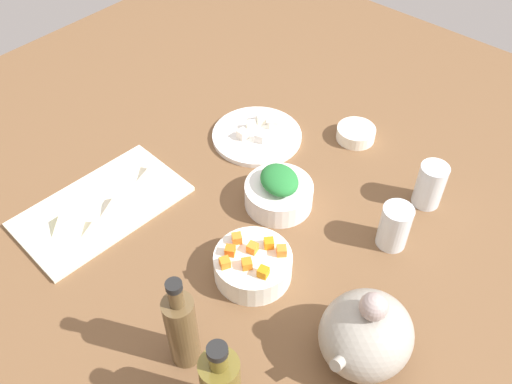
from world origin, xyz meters
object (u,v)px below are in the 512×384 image
cutting_board (102,207)px  bowl_small_side (356,133)px  bowl_greens (279,195)px  bowl_carrots (253,265)px  bottle_1 (182,329)px  drinking_glass_1 (430,185)px  plate_tofu (257,136)px  teapot (366,334)px  drinking_glass_0 (395,226)px

cutting_board → bowl_small_side: 61.32cm
bowl_greens → bowl_small_side: 28.83cm
bowl_carrots → bottle_1: bottle_1 is taller
bowl_carrots → bowl_small_side: 46.92cm
cutting_board → drinking_glass_1: 69.49cm
plate_tofu → bottle_1: 58.85cm
bowl_greens → teapot: size_ratio=0.83×
plate_tofu → teapot: 59.88cm
cutting_board → bowl_greens: (-25.94, 27.35, 2.14)cm
bowl_small_side → bottle_1: 67.50cm
bowl_carrots → bottle_1: size_ratio=0.70×
bowl_greens → bowl_small_side: bearing=179.5°
bowl_small_side → drinking_glass_0: 32.49cm
drinking_glass_1 → teapot: bearing=13.7°
plate_tofu → teapot: bearing=58.5°
drinking_glass_1 → cutting_board: bearing=-47.1°
drinking_glass_0 → bowl_carrots: bearing=-33.0°
cutting_board → plate_tofu: bearing=166.4°
drinking_glass_0 → bowl_small_side: bearing=-133.2°
cutting_board → drinking_glass_1: drinking_glass_1 is taller
cutting_board → bottle_1: (11.54, 38.14, 8.11)cm
bowl_carrots → drinking_glass_1: drinking_glass_1 is taller
bowl_greens → bowl_carrots: (17.42, 8.15, 0.02)cm
bowl_carrots → drinking_glass_0: drinking_glass_0 is taller
cutting_board → bottle_1: 40.67cm
plate_tofu → cutting_board: bearing=-13.6°
bowl_carrots → teapot: bearing=89.2°
drinking_glass_0 → drinking_glass_1: 14.59cm
cutting_board → drinking_glass_1: bearing=132.9°
bowl_small_side → drinking_glass_1: size_ratio=0.91×
drinking_glass_0 → drinking_glass_1: (-14.58, -0.33, 0.22)cm
cutting_board → bowl_carrots: (-8.53, 35.49, 2.16)cm
bowl_greens → bottle_1: 39.46cm
cutting_board → bowl_greens: size_ratio=2.40×
cutting_board → bowl_carrots: 36.57cm
bowl_small_side → drinking_glass_1: bearing=72.0°
plate_tofu → drinking_glass_0: bearing=80.9°
teapot → bowl_carrots: bearing=-90.8°
bowl_greens → bottle_1: size_ratio=0.69×
bowl_small_side → drinking_glass_0: (22.14, 23.54, 3.32)cm
plate_tofu → drinking_glass_1: drinking_glass_1 is taller
plate_tofu → bowl_greens: 22.35cm
cutting_board → bowl_small_side: size_ratio=3.77×
bowl_carrots → teapot: teapot is taller
bowl_carrots → drinking_glass_0: (-24.10, 15.64, 2.21)cm
bowl_greens → bottle_1: (37.48, 10.80, 5.97)cm
drinking_glass_1 → plate_tofu: bearing=-79.1°
bowl_carrots → drinking_glass_1: (-38.68, 15.30, 2.43)cm
teapot → bottle_1: size_ratio=0.83×
cutting_board → drinking_glass_0: size_ratio=3.57×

